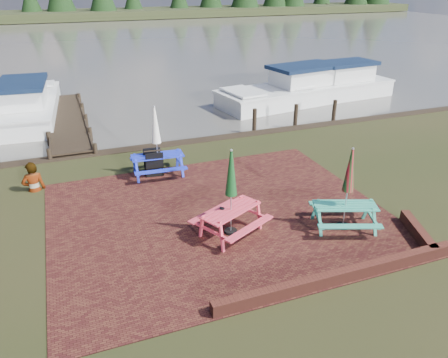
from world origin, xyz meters
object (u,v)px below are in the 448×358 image
jetty (67,121)px  person (29,163)px  picnic_table_blue (157,152)px  boat_jetty (28,106)px  picnic_table_red (231,206)px  boat_far (335,86)px  chalkboard (154,163)px  boat_near (292,91)px  picnic_table_teal (346,201)px

jetty → person: size_ratio=4.88×
picnic_table_blue → boat_jetty: bearing=118.7°
picnic_table_red → boat_far: (10.76, 11.44, -0.37)m
jetty → boat_jetty: boat_jetty is taller
jetty → person: bearing=-100.7°
chalkboard → person: size_ratio=0.49×
boat_near → person: 14.42m
chalkboard → boat_jetty: (-4.01, 8.96, -0.03)m
picnic_table_blue → picnic_table_teal: bearing=-49.6°
boat_near → boat_far: (2.81, 0.20, -0.00)m
boat_near → boat_far: size_ratio=1.17×
picnic_table_teal → person: bearing=166.1°
picnic_table_blue → person: 3.85m
picnic_table_red → chalkboard: size_ratio=2.50×
boat_near → boat_far: boat_near is taller
chalkboard → boat_far: (11.82, 7.29, -0.04)m
boat_jetty → picnic_table_blue: bearing=-60.8°
picnic_table_blue → boat_near: picnic_table_blue is taller
picnic_table_teal → person: 9.22m
chalkboard → boat_near: bearing=44.2°
boat_near → person: size_ratio=4.41×
boat_jetty → boat_far: (15.83, -1.67, -0.01)m
picnic_table_red → picnic_table_blue: bearing=75.4°
boat_jetty → person: bearing=-83.8°
chalkboard → jetty: chalkboard is taller
picnic_table_blue → boat_near: 11.30m
jetty → boat_jetty: size_ratio=1.20×
person → chalkboard: bearing=170.1°
picnic_table_blue → jetty: 7.46m
picnic_table_teal → person: picnic_table_teal is taller
chalkboard → boat_jetty: 9.81m
picnic_table_red → boat_jetty: (-5.08, 13.10, -0.36)m
boat_far → jetty: bearing=85.9°
jetty → boat_near: 11.42m
picnic_table_teal → picnic_table_red: bearing=-175.0°
picnic_table_blue → picnic_table_red: bearing=-74.3°
boat_far → person: bearing=109.3°
jetty → picnic_table_teal: bearing=-62.2°
person → boat_near: bearing=-157.4°
picnic_table_teal → jetty: size_ratio=0.24×
boat_near → chalkboard: bearing=118.8°
picnic_table_teal → boat_near: 13.07m
jetty → chalkboard: bearing=-71.2°
boat_jetty → person: 8.70m
picnic_table_teal → chalkboard: picnic_table_teal is taller
chalkboard → person: bearing=-178.3°
picnic_table_blue → boat_near: size_ratio=0.28×
boat_jetty → boat_near: bearing=-4.1°
picnic_table_teal → picnic_table_blue: picnic_table_blue is taller
jetty → boat_far: (14.22, 0.24, 0.32)m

